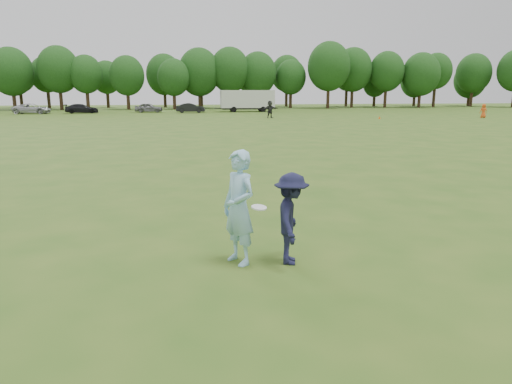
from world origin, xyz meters
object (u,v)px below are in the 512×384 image
at_px(thrower, 239,208).
at_px(defender, 291,219).
at_px(car_f, 191,108).
at_px(car_d, 82,109).
at_px(field_cone, 379,118).
at_px(player_far_c, 484,111).
at_px(cargo_trailer, 247,100).
at_px(car_e, 149,108).
at_px(player_far_d, 270,109).
at_px(car_c, 32,109).

height_order(thrower, defender, thrower).
height_order(defender, car_f, defender).
bearing_deg(car_d, defender, -171.85).
bearing_deg(field_cone, player_far_c, -0.89).
bearing_deg(defender, car_d, 29.14).
bearing_deg(cargo_trailer, player_far_c, -39.79).
height_order(car_e, car_f, car_f).
xyz_separation_m(thrower, player_far_d, (9.34, 44.79, -0.04)).
distance_m(car_c, car_e, 15.64).
height_order(thrower, field_cone, thrower).
distance_m(player_far_c, field_cone, 12.71).
distance_m(thrower, car_d, 62.12).
xyz_separation_m(thrower, player_far_c, (33.87, 40.89, -0.22)).
xyz_separation_m(player_far_d, car_f, (-8.77, 14.62, -0.32)).
relative_size(defender, player_far_d, 0.83).
distance_m(car_e, cargo_trailer, 14.60).
height_order(player_far_d, cargo_trailer, cargo_trailer).
height_order(defender, field_cone, defender).
distance_m(player_far_d, car_e, 22.26).
height_order(thrower, cargo_trailer, cargo_trailer).
bearing_deg(thrower, car_d, 163.82).
height_order(thrower, car_c, thrower).
relative_size(player_far_c, cargo_trailer, 0.18).
xyz_separation_m(player_far_c, player_far_d, (-24.53, 3.90, 0.18)).
height_order(player_far_c, car_f, player_far_c).
relative_size(car_c, car_f, 1.19).
bearing_deg(defender, player_far_c, -23.99).
relative_size(thrower, car_d, 0.46).
relative_size(defender, car_f, 0.40).
distance_m(car_d, car_e, 9.21).
bearing_deg(car_e, field_cone, -125.59).
bearing_deg(field_cone, car_f, 138.34).
bearing_deg(cargo_trailer, defender, -97.58).
relative_size(defender, car_e, 0.42).
xyz_separation_m(thrower, car_d, (-14.59, 60.38, -0.38)).
bearing_deg(car_d, field_cone, -124.57).
bearing_deg(thrower, defender, 50.69).
distance_m(car_c, car_f, 21.59).
height_order(car_c, field_cone, car_c).
height_order(car_d, field_cone, car_d).
relative_size(thrower, field_cone, 6.88).
bearing_deg(car_c, defender, -156.95).
bearing_deg(cargo_trailer, car_d, -177.30).
height_order(defender, player_far_d, player_far_d).
bearing_deg(field_cone, car_c, 155.93).
bearing_deg(car_f, defender, -175.78).
distance_m(player_far_c, car_e, 44.35).
distance_m(player_far_c, car_c, 58.09).
bearing_deg(player_far_c, car_d, -10.08).
distance_m(thrower, car_f, 59.42).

